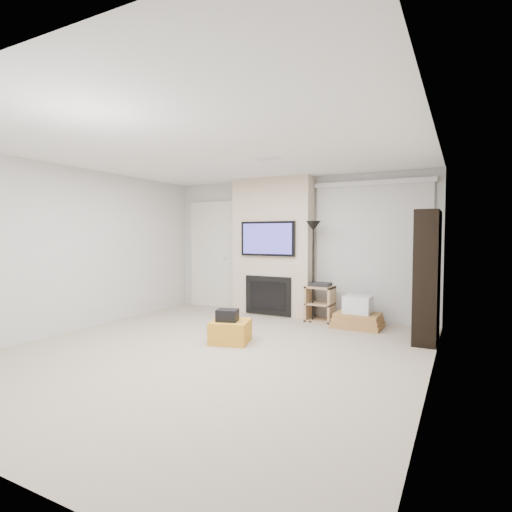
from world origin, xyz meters
The scene contains 15 objects.
floor centered at (0.00, 0.00, 0.00)m, with size 5.00×5.50×0.00m, color #B0A08D.
ceiling centered at (0.00, 0.00, 2.50)m, with size 5.00×5.50×0.00m, color white.
wall_back centered at (0.00, 2.75, 1.25)m, with size 5.00×2.50×0.00m, color silver.
wall_left centered at (-2.50, 0.00, 1.25)m, with size 5.50×2.50×0.00m, color silver.
wall_right centered at (2.50, 0.00, 1.25)m, with size 5.50×2.50×0.00m, color silver.
hvac_vent centered at (0.40, 0.80, 2.50)m, with size 0.35×0.18×0.01m, color silver.
ottoman centered at (-0.03, 0.50, 0.15)m, with size 0.50×0.50×0.30m, color gold.
black_bag centered at (-0.04, 0.45, 0.38)m, with size 0.28×0.22×0.16m, color black.
fireplace_wall centered at (-0.35, 2.54, 1.24)m, with size 1.50×0.47×2.50m.
entry_door centered at (-1.80, 2.71, 1.05)m, with size 1.02×0.11×2.14m.
vertical_blinds centered at (1.40, 2.70, 1.27)m, with size 1.98×0.10×2.37m.
floor_lamp centered at (0.52, 2.28, 1.34)m, with size 0.25×0.25×1.70m.
av_stand centered at (0.63, 2.35, 0.35)m, with size 0.45×0.38×0.66m.
box_stack centered at (1.31, 2.19, 0.19)m, with size 0.76×0.58×0.50m.
bookshelf centered at (2.34, 1.80, 0.90)m, with size 0.30×0.80×1.80m.
Camera 1 is at (2.78, -4.11, 1.47)m, focal length 28.00 mm.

